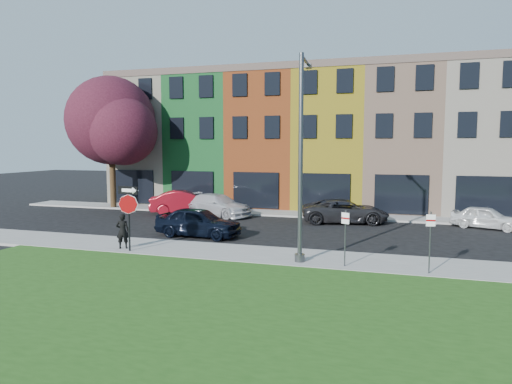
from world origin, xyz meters
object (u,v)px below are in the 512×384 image
(stop_sign, at_px, (128,205))
(sedan_near, at_px, (198,222))
(man, at_px, (123,231))
(street_lamp, at_px, (301,158))

(stop_sign, height_order, sedan_near, stop_sign)
(man, relative_size, sedan_near, 0.34)
(sedan_near, distance_m, street_lamp, 7.96)
(stop_sign, xyz_separation_m, street_lamp, (7.45, 0.53, 2.05))
(stop_sign, bearing_deg, sedan_near, 81.63)
(sedan_near, bearing_deg, street_lamp, -117.45)
(stop_sign, height_order, street_lamp, street_lamp)
(street_lamp, bearing_deg, stop_sign, -179.30)
(man, bearing_deg, street_lamp, 160.89)
(stop_sign, xyz_separation_m, man, (-0.53, 0.32, -1.23))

